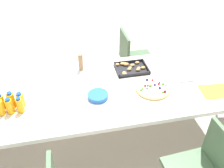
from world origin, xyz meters
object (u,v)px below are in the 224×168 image
Objects in this scene: party_table at (101,93)px; fruit_pizza at (153,89)px; juice_bottle_0 at (0,108)px; paper_folder at (215,91)px; chair_far_right at (133,57)px; snack_tray at (131,68)px; juice_bottle_4 at (11,100)px; cardboard_tube at (81,62)px; napkin_stack at (184,77)px; juice_bottle_5 at (21,100)px; juice_bottle_2 at (20,105)px; chair_near_right at (204,168)px; plate_stack at (98,96)px; juice_bottle_3 at (1,102)px; juice_bottle_1 at (10,106)px.

party_table is 8.42× the size of fruit_pizza.
paper_folder is at bearing -2.86° from juice_bottle_0.
chair_far_right is 0.68m from snack_tray.
cardboard_tube is (0.62, 0.44, 0.02)m from juice_bottle_4.
juice_bottle_4 is 0.76m from cardboard_tube.
napkin_stack is at bearing 0.02° from party_table.
juice_bottle_4 reaches higher than chair_far_right.
paper_folder is at bearing -5.44° from juice_bottle_5.
cardboard_tube is 1.30m from paper_folder.
snack_tray is (-0.21, -0.60, 0.24)m from chair_far_right.
chair_far_right is 1.63m from juice_bottle_2.
chair_near_right is 2.69× the size of fruit_pizza.
juice_bottle_5 is 0.76× the size of plate_stack.
chair_far_right is 1.00× the size of chair_near_right.
juice_bottle_3 is (-0.15, 0.07, 0.00)m from juice_bottle_2.
party_table is at bearing 11.03° from juice_bottle_0.
chair_near_right is 1.01m from plate_stack.
plate_stack is at bearing 3.31° from juice_bottle_1.
party_table is 14.72× the size of cardboard_tube.
juice_bottle_0 is 0.46× the size of snack_tray.
chair_far_right is 4.62× the size of plate_stack.
napkin_stack reaches higher than party_table.
fruit_pizza reaches higher than napkin_stack.
fruit_pizza is at bearing -1.04° from juice_bottle_5.
chair_near_right is at bearing -75.26° from snack_tray.
chair_far_right is 1.75m from juice_bottle_0.
juice_bottle_0 is 0.07m from juice_bottle_1.
juice_bottle_0 is 0.57× the size of paper_folder.
juice_bottle_5 is 0.43× the size of snack_tray.
juice_bottle_1 is 0.97× the size of juice_bottle_4.
juice_bottle_1 is at bearing -159.68° from snack_tray.
juice_bottle_5 is at bearing 24.96° from juice_bottle_0.
party_table is 0.77m from juice_bottle_4.
cardboard_tube reaches higher than juice_bottle_1.
cardboard_tube is (0.55, 0.44, 0.02)m from juice_bottle_5.
juice_bottle_4 is at bearing -144.72° from cardboard_tube.
chair_near_right is at bearing -24.33° from juice_bottle_0.
snack_tray is at bearing -19.65° from chair_far_right.
juice_bottle_4 is 0.58× the size of paper_folder.
snack_tray is at bearing 17.02° from juice_bottle_4.
juice_bottle_2 is 0.56× the size of paper_folder.
juice_bottle_2 is 1.14m from fruit_pizza.
juice_bottle_0 is at bearing -177.85° from fruit_pizza.
paper_folder is (1.01, -0.25, 0.06)m from party_table.
napkin_stack is at bearing 5.84° from juice_bottle_1.
plate_stack is (-0.50, -0.01, 0.01)m from fruit_pizza.
paper_folder is (1.05, -0.13, -0.02)m from plate_stack.
napkin_stack is at bearing 15.81° from chair_far_right.
fruit_pizza is at bearing -74.06° from snack_tray.
juice_bottle_2 is at bearing -166.44° from party_table.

